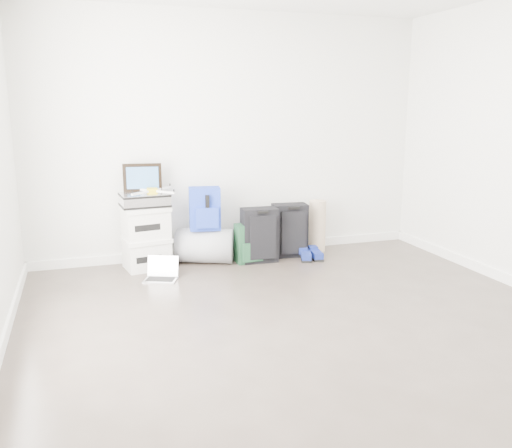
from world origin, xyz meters
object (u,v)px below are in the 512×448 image
object	(u,v)px
boxes_stack	(146,237)
large_suitcase	(260,235)
briefcase	(144,200)
laptop	(162,274)
carry_on	(290,230)
duffel_bag	(205,246)

from	to	relation	value
boxes_stack	large_suitcase	xyz separation A→B (m)	(1.22, -0.14, -0.04)
briefcase	laptop	size ratio (longest dim) A/B	1.27
boxes_stack	carry_on	xyz separation A→B (m)	(1.61, -0.04, -0.03)
boxes_stack	duffel_bag	size ratio (longest dim) A/B	1.10
carry_on	laptop	distance (m)	1.59
boxes_stack	briefcase	distance (m)	0.40
large_suitcase	boxes_stack	bearing A→B (deg)	176.03
large_suitcase	laptop	size ratio (longest dim) A/B	1.59
duffel_bag	briefcase	bearing A→B (deg)	-154.62
briefcase	carry_on	xyz separation A→B (m)	(1.61, -0.04, -0.44)
duffel_bag	carry_on	bearing A→B (deg)	20.73
duffel_bag	carry_on	distance (m)	0.99
boxes_stack	duffel_bag	distance (m)	0.65
briefcase	large_suitcase	distance (m)	1.30
duffel_bag	laptop	world-z (taller)	duffel_bag
briefcase	duffel_bag	world-z (taller)	briefcase
carry_on	duffel_bag	bearing A→B (deg)	-176.99
briefcase	laptop	distance (m)	0.81
duffel_bag	large_suitcase	world-z (taller)	large_suitcase
boxes_stack	laptop	xyz separation A→B (m)	(0.09, -0.43, -0.28)
duffel_bag	large_suitcase	distance (m)	0.61
briefcase	carry_on	distance (m)	1.67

